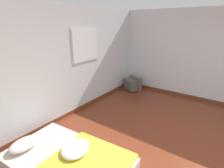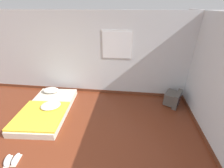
% 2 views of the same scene
% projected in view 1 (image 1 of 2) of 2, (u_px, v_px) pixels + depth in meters
% --- Properties ---
extents(wall_back, '(8.28, 0.08, 2.60)m').
position_uv_depth(wall_back, '(63.00, 65.00, 3.96)').
color(wall_back, silver).
rests_on(wall_back, ground_plane).
extents(mattress_bed, '(1.33, 2.10, 0.32)m').
position_uv_depth(mattress_bed, '(68.00, 161.00, 2.79)').
color(mattress_bed, beige).
rests_on(mattress_bed, ground_plane).
extents(crt_tv, '(0.59, 0.64, 0.44)m').
position_uv_depth(crt_tv, '(133.00, 84.00, 5.99)').
color(crt_tv, '#56514C').
rests_on(crt_tv, ground_plane).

